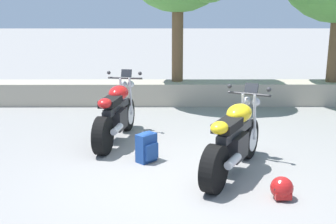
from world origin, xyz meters
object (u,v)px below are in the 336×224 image
object	(u,v)px
rider_helmet	(282,188)
motorcycle_yellow_centre	(234,140)
motorcycle_red_near_left	(116,114)
rider_backpack	(147,146)

from	to	relation	value
rider_helmet	motorcycle_yellow_centre	bearing A→B (deg)	117.46
motorcycle_yellow_centre	rider_helmet	xyz separation A→B (m)	(0.45, -0.86, -0.35)
motorcycle_red_near_left	rider_helmet	bearing A→B (deg)	-46.12
motorcycle_red_near_left	rider_helmet	xyz separation A→B (m)	(2.28, -2.37, -0.35)
motorcycle_yellow_centre	rider_backpack	bearing A→B (deg)	160.66
motorcycle_yellow_centre	rider_helmet	bearing A→B (deg)	-62.54
motorcycle_red_near_left	rider_backpack	world-z (taller)	motorcycle_red_near_left
motorcycle_red_near_left	motorcycle_yellow_centre	distance (m)	2.37
motorcycle_yellow_centre	rider_helmet	world-z (taller)	motorcycle_yellow_centre
rider_backpack	motorcycle_red_near_left	bearing A→B (deg)	118.38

